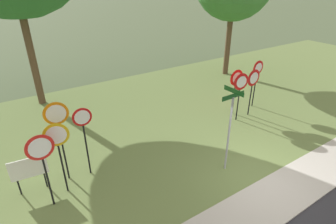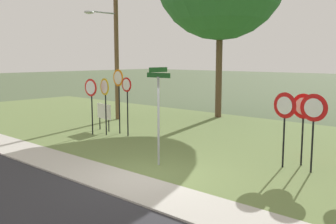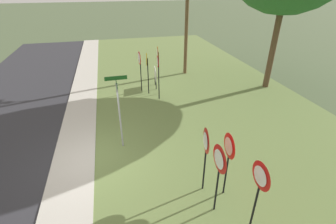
# 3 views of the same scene
# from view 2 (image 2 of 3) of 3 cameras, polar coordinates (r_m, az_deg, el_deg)

# --- Properties ---
(ground_plane) EXTENTS (160.00, 160.00, 0.00)m
(ground_plane) POSITION_cam_2_polar(r_m,az_deg,el_deg) (11.24, -3.20, -9.74)
(ground_plane) COLOR #4C5B3D
(sidewalk_strip) EXTENTS (44.00, 1.60, 0.06)m
(sidewalk_strip) POSITION_cam_2_polar(r_m,az_deg,el_deg) (10.71, -6.29, -10.51)
(sidewalk_strip) COLOR #BCB7AD
(sidewalk_strip) RESTS_ON ground_plane
(grass_median) EXTENTS (44.00, 12.00, 0.04)m
(grass_median) POSITION_cam_2_polar(r_m,az_deg,el_deg) (15.89, 12.40, -4.55)
(grass_median) COLOR olive
(grass_median) RESTS_ON ground_plane
(stop_sign_near_left) EXTENTS (0.77, 0.11, 2.48)m
(stop_sign_near_left) POSITION_cam_2_polar(r_m,az_deg,el_deg) (17.25, -11.31, 2.63)
(stop_sign_near_left) COLOR black
(stop_sign_near_left) RESTS_ON grass_median
(stop_sign_near_right) EXTENTS (0.62, 0.11, 2.56)m
(stop_sign_near_right) POSITION_cam_2_polar(r_m,az_deg,el_deg) (16.66, -6.09, 2.59)
(stop_sign_near_right) COLOR black
(stop_sign_near_right) RESTS_ON grass_median
(stop_sign_far_left) EXTENTS (0.75, 0.13, 2.89)m
(stop_sign_far_left) POSITION_cam_2_polar(r_m,az_deg,el_deg) (17.27, -7.33, 3.72)
(stop_sign_far_left) COLOR black
(stop_sign_far_left) RESTS_ON grass_median
(stop_sign_far_center) EXTENTS (0.73, 0.17, 2.51)m
(stop_sign_far_center) POSITION_cam_2_polar(r_m,az_deg,el_deg) (17.07, -9.31, 2.68)
(stop_sign_far_center) COLOR black
(stop_sign_far_center) RESTS_ON grass_median
(yield_sign_near_left) EXTENTS (0.82, 0.10, 2.36)m
(yield_sign_near_left) POSITION_cam_2_polar(r_m,az_deg,el_deg) (11.98, 20.70, -0.31)
(yield_sign_near_left) COLOR black
(yield_sign_near_left) RESTS_ON grass_median
(yield_sign_far_left) EXTENTS (0.79, 0.11, 2.29)m
(yield_sign_far_left) POSITION_cam_2_polar(r_m,az_deg,el_deg) (12.70, 19.35, -0.05)
(yield_sign_far_left) COLOR black
(yield_sign_far_left) RESTS_ON grass_median
(yield_sign_far_right) EXTENTS (0.80, 0.15, 2.35)m
(yield_sign_far_right) POSITION_cam_2_polar(r_m,az_deg,el_deg) (12.29, 16.83, 0.02)
(yield_sign_far_right) COLOR black
(yield_sign_far_right) RESTS_ON grass_median
(street_name_post) EXTENTS (0.96, 0.82, 3.10)m
(street_name_post) POSITION_cam_2_polar(r_m,az_deg,el_deg) (12.04, -1.42, 0.62)
(street_name_post) COLOR #9EA0A8
(street_name_post) RESTS_ON grass_median
(utility_pole) EXTENTS (2.10, 2.16, 7.97)m
(utility_pole) POSITION_cam_2_polar(r_m,az_deg,el_deg) (21.36, -7.96, 10.45)
(utility_pole) COLOR brown
(utility_pole) RESTS_ON grass_median
(notice_board) EXTENTS (1.10, 0.14, 1.25)m
(notice_board) POSITION_cam_2_polar(r_m,az_deg,el_deg) (18.28, -9.45, -0.12)
(notice_board) COLOR black
(notice_board) RESTS_ON grass_median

